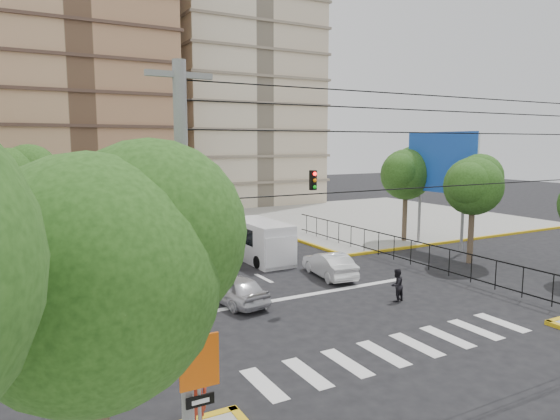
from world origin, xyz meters
TOP-DOWN VIEW (x-y plane):
  - ground at (0.00, 0.00)m, footprint 160.00×160.00m
  - sidewalk_ne at (20.00, 20.00)m, footprint 26.00×26.00m
  - crosswalk_stripes at (0.00, -6.00)m, footprint 12.00×2.40m
  - stop_line at (0.00, 1.20)m, footprint 13.00×0.40m
  - tower_beige at (14.00, 40.00)m, footprint 17.00×16.00m
  - park_fence at (9.00, 4.50)m, footprint 0.10×22.50m
  - billboard at (14.45, 6.00)m, footprint 0.36×6.20m
  - tree_sw_near at (-10.90, -9.99)m, footprint 5.63×4.60m
  - tree_park_a at (13.08, 2.01)m, footprint 4.41×3.60m
  - tree_park_c at (14.09, 9.01)m, footprint 4.65×3.80m
  - tree_tudor at (-11.90, 16.01)m, footprint 5.39×4.40m
  - traffic_light_nw at (-7.80, 7.80)m, footprint 0.28×0.22m
  - traffic_light_hanging at (0.00, -2.04)m, footprint 18.00×9.12m
  - utility_pole_sw at (-9.00, -9.00)m, footprint 1.40×0.28m
  - district_sign at (-8.80, -9.24)m, footprint 0.90×0.12m
  - van_right_lane at (1.74, 8.60)m, footprint 2.35×5.65m
  - van_left_lane at (-1.30, 20.25)m, footprint 2.22×5.28m
  - car_silver_front_left at (-3.22, 1.71)m, footprint 2.27×4.33m
  - car_white_front_right at (3.36, 3.50)m, footprint 2.08×4.47m
  - car_grey_mid_left at (-1.76, 9.35)m, footprint 2.56×5.23m
  - car_silver_rear_left at (-2.26, 15.38)m, footprint 2.07×4.34m
  - car_darkgrey_mid_right at (2.52, 14.38)m, footprint 2.07×4.51m
  - car_white_rear_right at (2.77, 19.48)m, footprint 1.62×3.91m
  - pedestrian_sw_corner at (-8.29, -7.59)m, footprint 0.73×0.63m
  - pedestrian_crosswalk at (3.69, -1.66)m, footprint 0.89×0.77m

SIDE VIEW (x-z plane):
  - ground at x=0.00m, z-range 0.00..0.00m
  - park_fence at x=9.00m, z-range -0.83..0.83m
  - crosswalk_stripes at x=0.00m, z-range 0.00..0.01m
  - stop_line at x=0.00m, z-range 0.00..0.01m
  - sidewalk_ne at x=20.00m, z-range 0.00..0.15m
  - car_silver_rear_left at x=-2.26m, z-range 0.00..1.22m
  - car_white_rear_right at x=2.77m, z-range 0.00..1.26m
  - car_silver_front_left at x=-3.22m, z-range 0.00..1.41m
  - car_white_front_right at x=3.36m, z-range 0.00..1.42m
  - car_grey_mid_left at x=-1.76m, z-range 0.00..1.43m
  - car_darkgrey_mid_right at x=2.52m, z-range 0.00..1.50m
  - pedestrian_crosswalk at x=3.69m, z-range 0.00..1.58m
  - pedestrian_sw_corner at x=-8.29m, z-range 0.15..1.84m
  - van_left_lane at x=-1.30m, z-range -0.03..2.32m
  - van_right_lane at x=1.74m, z-range -0.03..2.51m
  - district_sign at x=-8.80m, z-range 0.85..4.05m
  - traffic_light_nw at x=-7.80m, z-range 0.91..5.31m
  - utility_pole_sw at x=-9.00m, z-range 0.27..9.27m
  - tree_park_a at x=13.08m, z-range 1.60..8.42m
  - tree_tudor at x=-11.90m, z-range 1.50..8.93m
  - tree_sw_near at x=-10.90m, z-range 1.48..9.06m
  - tree_park_c at x=14.09m, z-range 1.71..8.96m
  - traffic_light_hanging at x=0.00m, z-range 5.44..6.36m
  - billboard at x=14.45m, z-range 1.95..10.05m
  - tower_beige at x=14.00m, z-range 0.00..48.00m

